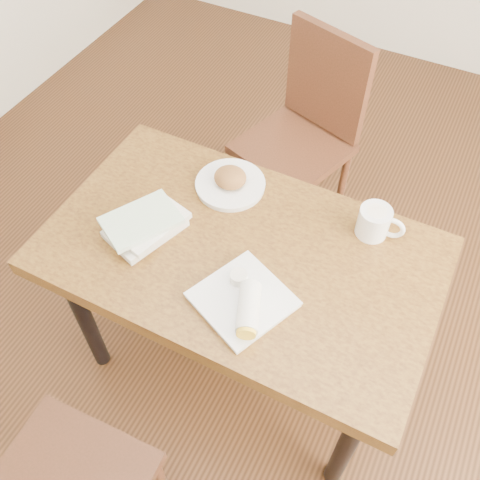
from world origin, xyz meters
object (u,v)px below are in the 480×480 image
at_px(plate_burrito, 244,302).
at_px(table, 240,267).
at_px(plate_scone, 230,182).
at_px(book_stack, 145,225).
at_px(coffee_mug, 375,222).
at_px(chair_far, 306,126).

bearing_deg(plate_burrito, table, 120.40).
xyz_separation_m(plate_scone, book_stack, (-0.15, -0.29, 0.01)).
relative_size(coffee_mug, book_stack, 0.53).
bearing_deg(book_stack, chair_far, 79.01).
xyz_separation_m(plate_burrito, book_stack, (-0.40, 0.11, 0.01)).
bearing_deg(plate_scone, book_stack, -116.93).
distance_m(coffee_mug, book_stack, 0.72).
bearing_deg(chair_far, plate_burrito, -78.04).
bearing_deg(plate_scone, chair_far, 87.04).
relative_size(table, plate_scone, 5.12).
bearing_deg(coffee_mug, book_stack, -153.69).
relative_size(chair_far, plate_scone, 4.00).
distance_m(chair_far, book_stack, 0.98).
xyz_separation_m(coffee_mug, book_stack, (-0.64, -0.32, -0.02)).
bearing_deg(book_stack, plate_burrito, -15.24).
bearing_deg(chair_far, coffee_mug, -53.24).
height_order(plate_scone, coffee_mug, coffee_mug).
relative_size(table, coffee_mug, 8.14).
bearing_deg(plate_scone, plate_burrito, -57.64).
height_order(table, book_stack, book_stack).
height_order(plate_scone, book_stack, plate_scone).
height_order(coffee_mug, book_stack, coffee_mug).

